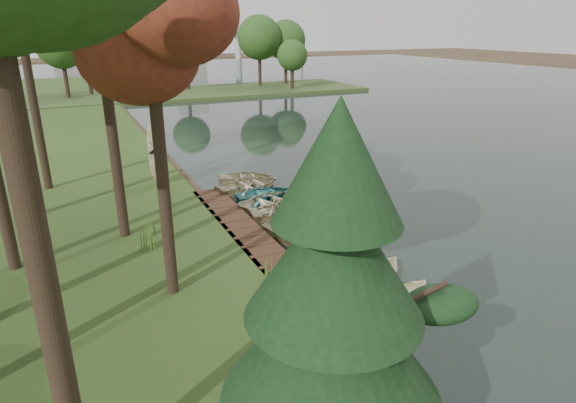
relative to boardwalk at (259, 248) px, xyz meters
name	(u,v)px	position (x,y,z in m)	size (l,w,h in m)	color
ground	(293,244)	(1.60, 0.00, -0.15)	(300.00, 300.00, 0.00)	#3D2F1D
water	(469,118)	(31.60, 20.00, -0.12)	(130.00, 200.00, 0.05)	black
boardwalk	(259,248)	(0.00, 0.00, 0.00)	(1.60, 16.00, 0.30)	#3A2316
peninsula	(190,93)	(9.60, 50.00, 0.08)	(50.00, 14.00, 0.45)	#33461F
far_trees	(161,47)	(6.27, 50.00, 6.28)	(45.60, 5.60, 8.80)	black
bridge	(137,34)	(13.91, 120.00, 6.93)	(95.90, 4.00, 8.60)	#A5A5A0
building_a	(185,26)	(31.60, 140.00, 8.85)	(10.00, 8.00, 18.00)	#A5A5A0
building_b	(64,37)	(-3.40, 145.00, 5.85)	(8.00, 8.00, 12.00)	#A5A5A0
rowboat_0	(404,298)	(2.84, -6.16, 0.23)	(2.29, 3.20, 0.66)	beige
rowboat_1	(370,274)	(2.69, -4.35, 0.28)	(2.63, 3.69, 0.76)	beige
rowboat_2	(345,261)	(2.39, -3.05, 0.26)	(2.49, 3.48, 0.72)	beige
rowboat_3	(326,244)	(2.54, -1.28, 0.23)	(2.28, 3.19, 0.66)	beige
rowboat_4	(317,229)	(2.88, 0.14, 0.29)	(2.66, 3.73, 0.77)	beige
rowboat_5	(297,220)	(2.57, 1.52, 0.26)	(2.47, 3.45, 0.72)	beige
rowboat_6	(287,209)	(2.73, 2.98, 0.29)	(2.69, 3.77, 0.78)	beige
rowboat_7	(269,199)	(2.47, 4.77, 0.27)	(2.52, 3.53, 0.73)	beige
rowboat_8	(265,192)	(2.75, 5.92, 0.24)	(2.36, 3.30, 0.68)	teal
rowboat_9	(249,183)	(2.45, 7.67, 0.31)	(2.81, 3.93, 0.81)	beige
rowboat_10	(245,176)	(2.83, 9.39, 0.23)	(2.29, 3.21, 0.66)	beige
stored_rowboat	(159,178)	(-2.22, 10.15, 0.52)	(2.55, 3.57, 0.74)	beige
tree_2	(151,50)	(-4.14, -2.28, 8.21)	(3.81, 3.81, 9.80)	black
pine_tree	(334,290)	(-3.23, -11.57, 4.94)	(3.80, 3.80, 7.85)	black
reeds_0	(265,269)	(-1.00, -3.09, 0.70)	(0.60, 0.60, 1.11)	#3F661E
reeds_1	(150,226)	(-3.97, 2.88, 0.63)	(0.60, 0.60, 0.95)	#3F661E
reeds_2	(147,238)	(-4.36, 1.52, 0.66)	(0.60, 0.60, 1.02)	#3F661E
reeds_3	(165,200)	(-2.71, 5.75, 0.67)	(0.60, 0.60, 1.05)	#3F661E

